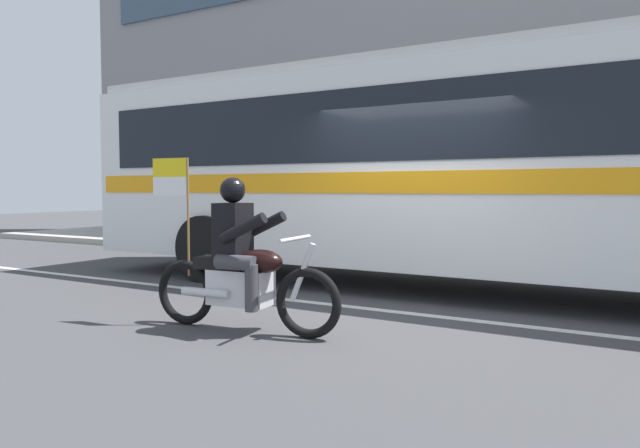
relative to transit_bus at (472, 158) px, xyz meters
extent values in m
plane|color=#3D3D3F|center=(-0.46, -1.19, -1.88)|extent=(60.00, 60.00, 0.00)
cube|color=#A39E93|center=(-0.46, 3.91, -1.81)|extent=(28.00, 3.80, 0.15)
cube|color=silver|center=(-0.46, -1.79, -1.88)|extent=(26.60, 0.14, 0.01)
cube|color=gray|center=(-0.46, 6.21, 3.58)|extent=(28.00, 0.80, 10.93)
cube|color=#384C60|center=(-0.46, 5.77, 1.94)|extent=(25.76, 0.10, 1.40)
cube|color=white|center=(0.00, 0.01, -0.15)|extent=(12.31, 2.74, 2.70)
cube|color=black|center=(0.00, 0.01, 0.40)|extent=(11.33, 2.77, 0.96)
cube|color=orange|center=(0.00, 0.01, -0.35)|extent=(12.06, 2.77, 0.28)
cube|color=silver|center=(0.00, 0.01, 1.26)|extent=(12.06, 2.61, 0.16)
cylinder|color=black|center=(-3.80, -1.17, -1.36)|extent=(1.04, 0.30, 1.04)
torus|color=black|center=(-0.68, -3.33, -1.54)|extent=(0.70, 0.16, 0.69)
torus|color=black|center=(-2.13, -3.47, -1.54)|extent=(0.70, 0.16, 0.69)
cube|color=silver|center=(-1.46, -3.40, -1.44)|extent=(0.66, 0.34, 0.36)
ellipsoid|color=black|center=(-1.21, -3.38, -1.16)|extent=(0.50, 0.32, 0.24)
cube|color=black|center=(-1.65, -3.42, -1.20)|extent=(0.58, 0.31, 0.12)
cylinder|color=silver|center=(-0.74, -3.34, -1.24)|extent=(0.28, 0.08, 0.58)
cylinder|color=silver|center=(-0.82, -3.34, -0.92)|extent=(0.10, 0.64, 0.04)
cylinder|color=silver|center=(-1.74, -3.59, -1.49)|extent=(0.56, 0.14, 0.09)
cube|color=black|center=(-1.53, -3.41, -0.86)|extent=(0.31, 0.39, 0.56)
sphere|color=black|center=(-1.53, -3.41, -0.45)|extent=(0.26, 0.26, 0.26)
cylinder|color=#38383D|center=(-1.40, -3.22, -1.16)|extent=(0.43, 0.19, 0.15)
cylinder|color=#38383D|center=(-1.22, -3.20, -1.40)|extent=(0.13, 0.13, 0.46)
cylinder|color=#38383D|center=(-1.37, -3.58, -1.16)|extent=(0.43, 0.19, 0.15)
cylinder|color=#38383D|center=(-1.19, -3.56, -1.40)|extent=(0.13, 0.13, 0.46)
cylinder|color=black|center=(-1.31, -3.19, -0.82)|extent=(0.53, 0.16, 0.32)
cylinder|color=black|center=(-1.27, -3.59, -0.82)|extent=(0.53, 0.16, 0.32)
cylinder|color=olive|center=(-2.08, -3.46, -0.73)|extent=(0.02, 0.02, 1.25)
cube|color=yellow|center=(-2.31, -3.49, -0.21)|extent=(0.44, 0.06, 0.20)
cube|color=white|center=(-2.31, -3.49, -0.41)|extent=(0.44, 0.06, 0.20)
cylinder|color=gold|center=(-2.05, 2.43, -1.44)|extent=(0.22, 0.22, 0.58)
sphere|color=gold|center=(-2.05, 2.43, -1.08)|extent=(0.20, 0.20, 0.20)
cylinder|color=gold|center=(-2.05, 2.29, -1.42)|extent=(0.09, 0.10, 0.09)
camera|label=1|loc=(2.12, -8.05, -0.44)|focal=32.28mm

